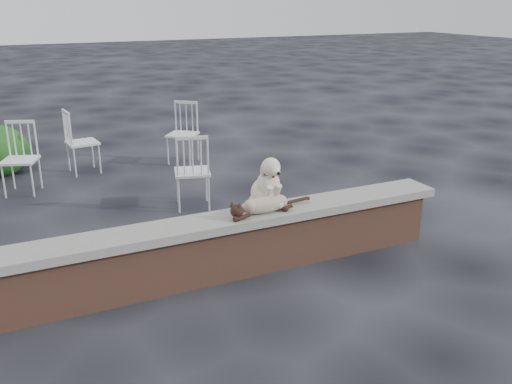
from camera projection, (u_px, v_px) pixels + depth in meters
name	position (u px, v px, depth m)	size (l,w,h in m)	color
ground	(139.00, 294.00, 4.86)	(60.00, 60.00, 0.00)	black
brick_wall	(137.00, 268.00, 4.78)	(6.00, 0.30, 0.50)	brown
capstone	(134.00, 238.00, 4.68)	(6.20, 0.40, 0.08)	slate
dog	(265.00, 181.00, 5.20)	(0.33, 0.44, 0.51)	beige
cat	(264.00, 204.00, 5.09)	(1.05, 0.25, 0.18)	tan
chair_b	(20.00, 159.00, 7.23)	(0.56, 0.56, 0.94)	white
chair_d	(182.00, 133.00, 8.59)	(0.56, 0.56, 0.94)	white
chair_e	(82.00, 141.00, 8.11)	(0.56, 0.56, 0.94)	white
chair_c	(192.00, 170.00, 6.74)	(0.56, 0.56, 0.94)	white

